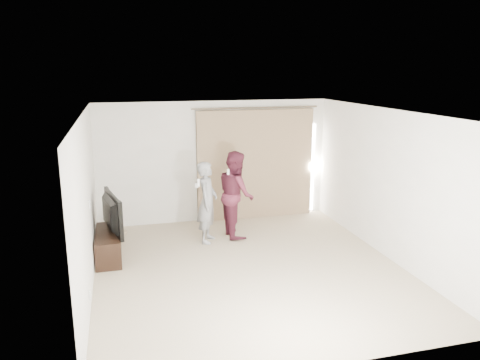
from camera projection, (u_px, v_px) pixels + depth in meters
name	position (u px, v px, depth m)	size (l,w,h in m)	color
floor	(249.00, 269.00, 7.80)	(5.50, 5.50, 0.00)	tan
wall_back	(215.00, 162.00, 10.09)	(5.00, 0.04, 2.60)	silver
wall_left	(87.00, 205.00, 6.88)	(0.04, 5.50, 2.60)	silver
ceiling	(250.00, 113.00, 7.20)	(5.00, 5.50, 0.01)	white
curtain	(256.00, 164.00, 10.27)	(2.80, 0.11, 2.46)	#9C815F
tv_console	(109.00, 245.00, 8.22)	(0.42, 1.22, 0.47)	black
tv	(106.00, 214.00, 8.09)	(1.19, 0.16, 0.68)	black
scratching_post	(118.00, 225.00, 9.42)	(0.34, 0.34, 0.45)	tan
person_man	(207.00, 202.00, 8.88)	(0.57, 0.67, 1.57)	gray
person_woman	(236.00, 194.00, 9.20)	(0.68, 0.86, 1.71)	#571E2F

